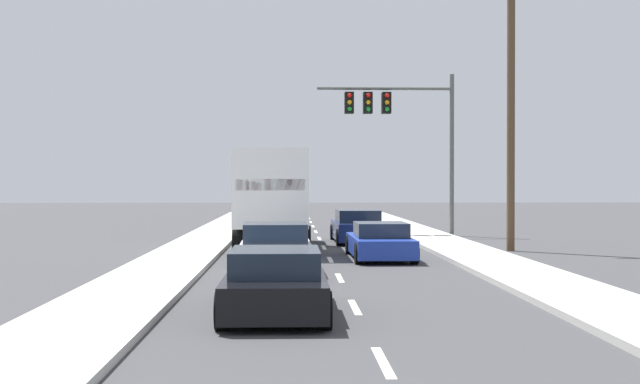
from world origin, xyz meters
The scene contains 11 objects.
ground_plane centered at (0.00, 25.00, 0.00)m, with size 140.00×140.00×0.00m, color #3D3D3F.
sidewalk_right centered at (4.69, 20.00, 0.07)m, with size 2.29×80.00×0.14m, color #B2AFA8.
sidewalk_left centered at (-4.69, 20.00, 0.07)m, with size 2.29×80.00×0.14m, color #B2AFA8.
lane_markings centered at (0.00, 25.81, 0.00)m, with size 0.14×62.00×0.01m.
box_truck centered at (-1.87, 25.12, 2.00)m, with size 2.61×9.06×3.49m.
car_white centered at (-1.63, 16.83, 0.60)m, with size 2.04×4.40×1.34m.
car_black centered at (-1.52, 9.99, 0.56)m, with size 1.90×4.53×1.21m.
car_navy centered at (1.46, 28.38, 0.61)m, with size 2.03×4.61×1.31m.
car_blue centered at (1.58, 21.06, 0.53)m, with size 1.92×4.63×1.16m.
traffic_signal_mast centered at (3.30, 32.36, 5.44)m, with size 6.18×0.69×7.28m.
utility_pole_mid centered at (6.51, 24.00, 5.06)m, with size 1.80×0.28×9.83m.
Camera 1 is at (-1.24, -5.47, 2.41)m, focal length 47.53 mm.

